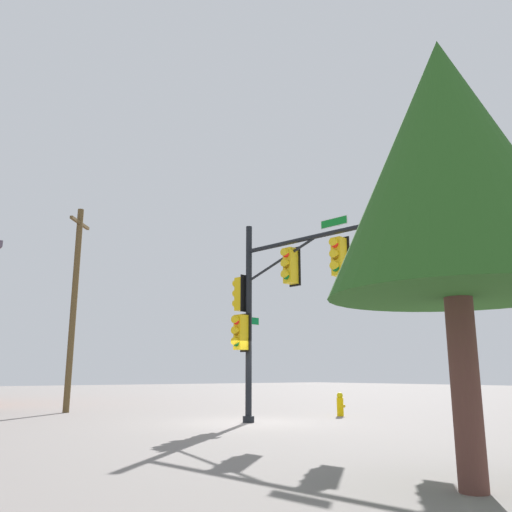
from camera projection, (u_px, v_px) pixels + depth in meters
The scene contains 5 objects.
ground_plane at pixel (248, 423), 16.50m from camera, with size 120.00×120.00×0.00m, color slate.
signal_pole_assembly at pixel (288, 287), 16.13m from camera, with size 6.99×1.73×6.33m.
utility_pole at pixel (74, 303), 21.71m from camera, with size 1.43×1.28×8.32m.
fire_hydrant at pixel (340, 404), 19.08m from camera, with size 0.33×0.24×0.83m.
tree_near at pixel (447, 163), 7.68m from camera, with size 3.56×3.56×6.46m.
Camera 1 is at (13.86, -10.26, 1.47)m, focal length 37.27 mm.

